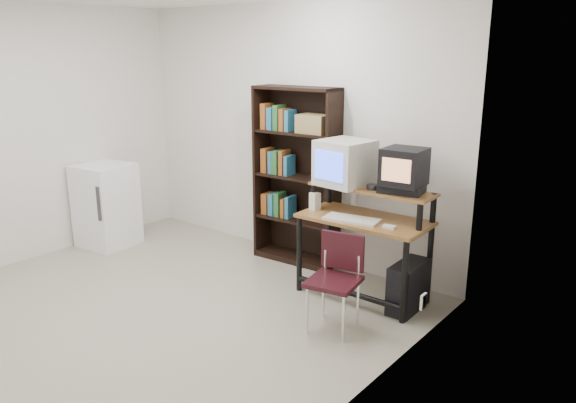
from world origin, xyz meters
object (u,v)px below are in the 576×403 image
Objects in this scene: computer_desk at (365,223)px; bookshelf at (298,174)px; crt_tv at (404,167)px; crt_monitor at (345,163)px; mini_fridge at (106,205)px; school_chair at (337,272)px; pc_tower at (408,286)px.

computer_desk is 0.63× the size of bookshelf.
crt_monitor is at bearing 177.14° from crt_tv.
bookshelf is 2.22m from mini_fridge.
pc_tower is at bearing 52.38° from school_chair.
computer_desk is 2.52× the size of pc_tower.
crt_tv reaches higher than pc_tower.
pc_tower is 0.74m from school_chair.
bookshelf is at bearing 129.15° from school_chair.
mini_fridge is at bearing -171.07° from pc_tower.
crt_tv is at bearing 5.93° from mini_fridge.
computer_desk is 1.23× the size of mini_fridge.
pc_tower is at bearing 0.64° from crt_monitor.
school_chair is at bearing -118.51° from pc_tower.
school_chair is at bearing -6.58° from mini_fridge.
bookshelf reaches higher than computer_desk.
crt_tv is (0.57, 0.02, 0.03)m from crt_monitor.
mini_fridge is (-1.95, -0.96, -0.46)m from bookshelf.
computer_desk is 0.68m from school_chair.
crt_tv is at bearing 16.42° from computer_desk.
crt_monitor is 1.35× the size of crt_tv.
crt_tv reaches higher than school_chair.
crt_tv reaches higher than computer_desk.
computer_desk is 0.65m from pc_tower.
computer_desk reaches higher than pc_tower.
bookshelf is (-1.30, 0.24, -0.29)m from crt_tv.
crt_monitor is 0.57m from crt_tv.
computer_desk is 0.57m from crt_monitor.
pc_tower is at bearing -17.06° from bookshelf.
crt_monitor is at bearing 163.17° from computer_desk.
crt_monitor is 1.06× the size of pc_tower.
school_chair reaches higher than pc_tower.
school_chair is (-0.16, -0.72, -0.75)m from crt_tv.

